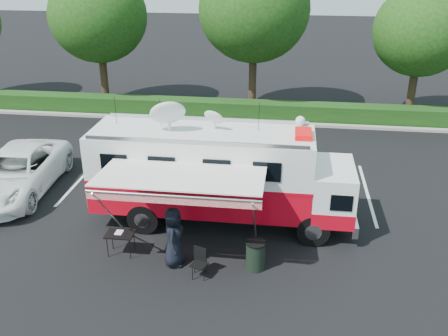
{
  "coord_description": "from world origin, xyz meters",
  "views": [
    {
      "loc": [
        2.15,
        -15.55,
        9.12
      ],
      "look_at": [
        0.0,
        0.5,
        1.9
      ],
      "focal_mm": 40.0,
      "sensor_mm": 36.0,
      "label": 1
    }
  ],
  "objects_px": {
    "folding_table": "(120,235)",
    "trash_bin": "(255,255)",
    "command_truck": "(220,174)",
    "white_suv": "(19,191)"
  },
  "relations": [
    {
      "from": "command_truck",
      "to": "folding_table",
      "type": "distance_m",
      "value": 3.96
    },
    {
      "from": "white_suv",
      "to": "folding_table",
      "type": "height_order",
      "value": "white_suv"
    },
    {
      "from": "folding_table",
      "to": "trash_bin",
      "type": "distance_m",
      "value": 4.36
    },
    {
      "from": "folding_table",
      "to": "command_truck",
      "type": "bearing_deg",
      "value": 40.83
    },
    {
      "from": "command_truck",
      "to": "white_suv",
      "type": "relative_size",
      "value": 1.49
    },
    {
      "from": "command_truck",
      "to": "white_suv",
      "type": "bearing_deg",
      "value": 171.3
    },
    {
      "from": "command_truck",
      "to": "folding_table",
      "type": "relative_size",
      "value": 10.1
    },
    {
      "from": "folding_table",
      "to": "trash_bin",
      "type": "height_order",
      "value": "trash_bin"
    },
    {
      "from": "folding_table",
      "to": "trash_bin",
      "type": "bearing_deg",
      "value": -2.85
    },
    {
      "from": "white_suv",
      "to": "trash_bin",
      "type": "xyz_separation_m",
      "value": [
        9.93,
        -3.99,
        0.48
      ]
    }
  ]
}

